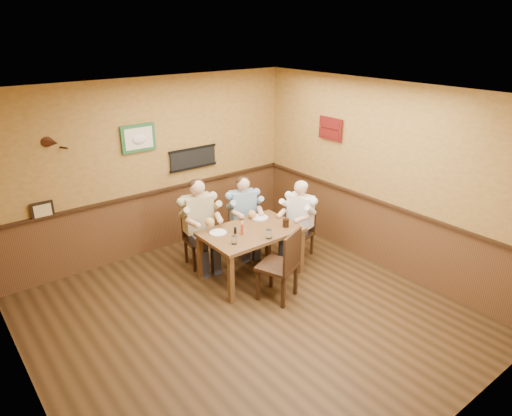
{
  "coord_description": "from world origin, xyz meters",
  "views": [
    {
      "loc": [
        -2.95,
        -3.94,
        3.52
      ],
      "look_at": [
        0.72,
        0.77,
        1.1
      ],
      "focal_mm": 32.0,
      "sensor_mm": 36.0,
      "label": 1
    }
  ],
  "objects": [
    {
      "name": "chair_back_right",
      "position": [
        1.05,
        1.53,
        0.41
      ],
      "size": [
        0.46,
        0.46,
        0.81
      ],
      "primitive_type": null,
      "rotation": [
        0.0,
        0.0,
        -0.28
      ],
      "color": "#321E10",
      "rests_on": "ground"
    },
    {
      "name": "salt_shaker",
      "position": [
        0.51,
        0.8,
        0.8
      ],
      "size": [
        0.05,
        0.05,
        0.09
      ],
      "primitive_type": "cylinder",
      "rotation": [
        0.0,
        0.0,
        -0.41
      ],
      "color": "white",
      "rests_on": "dining_table"
    },
    {
      "name": "pepper_shaker",
      "position": [
        0.42,
        0.87,
        0.8
      ],
      "size": [
        0.05,
        0.05,
        0.1
      ],
      "primitive_type": "cylinder",
      "rotation": [
        0.0,
        0.0,
        -0.37
      ],
      "color": "black",
      "rests_on": "dining_table"
    },
    {
      "name": "hot_sauce_bottle",
      "position": [
        0.49,
        0.78,
        0.84
      ],
      "size": [
        0.06,
        0.06,
        0.18
      ],
      "primitive_type": "cylinder",
      "rotation": [
        0.0,
        0.0,
        -0.35
      ],
      "color": "#B43713",
      "rests_on": "dining_table"
    },
    {
      "name": "dining_table",
      "position": [
        0.67,
        0.82,
        0.66
      ],
      "size": [
        1.4,
        0.9,
        0.75
      ],
      "color": "brown",
      "rests_on": "ground"
    },
    {
      "name": "water_glass_mid",
      "position": [
        0.7,
        0.45,
        0.82
      ],
      "size": [
        0.11,
        0.11,
        0.13
      ],
      "primitive_type": "cylinder",
      "rotation": [
        0.0,
        0.0,
        -0.32
      ],
      "color": "white",
      "rests_on": "dining_table"
    },
    {
      "name": "diner_tan_shirt",
      "position": [
        0.25,
        1.58,
        0.63
      ],
      "size": [
        0.66,
        0.66,
        1.27
      ],
      "primitive_type": null,
      "rotation": [
        0.0,
        0.0,
        -0.14
      ],
      "color": "#C8BA89",
      "rests_on": "ground"
    },
    {
      "name": "cola_tumbler",
      "position": [
        1.14,
        0.6,
        0.81
      ],
      "size": [
        0.1,
        0.1,
        0.12
      ],
      "primitive_type": "cylinder",
      "rotation": [
        0.0,
        0.0,
        -0.04
      ],
      "color": "black",
      "rests_on": "dining_table"
    },
    {
      "name": "chair_back_left",
      "position": [
        0.25,
        1.58,
        0.44
      ],
      "size": [
        0.46,
        0.46,
        0.89
      ],
      "primitive_type": null,
      "rotation": [
        0.0,
        0.0,
        -0.14
      ],
      "color": "#321E10",
      "rests_on": "ground"
    },
    {
      "name": "chair_near_side",
      "position": [
        0.6,
        0.14,
        0.51
      ],
      "size": [
        0.62,
        0.62,
        1.03
      ],
      "primitive_type": null,
      "rotation": [
        0.0,
        0.0,
        3.53
      ],
      "color": "#321E10",
      "rests_on": "ground"
    },
    {
      "name": "water_glass_left",
      "position": [
        0.22,
        0.61,
        0.81
      ],
      "size": [
        0.09,
        0.09,
        0.12
      ],
      "primitive_type": "cylinder",
      "rotation": [
        0.0,
        0.0,
        0.11
      ],
      "color": "white",
      "rests_on": "dining_table"
    },
    {
      "name": "diner_blue_polo",
      "position": [
        1.05,
        1.53,
        0.58
      ],
      "size": [
        0.66,
        0.66,
        1.16
      ],
      "primitive_type": null,
      "rotation": [
        0.0,
        0.0,
        -0.28
      ],
      "color": "#7E9FBE",
      "rests_on": "ground"
    },
    {
      "name": "diner_white_elder",
      "position": [
        1.68,
        0.86,
        0.57
      ],
      "size": [
        0.65,
        0.65,
        1.15
      ],
      "primitive_type": null,
      "rotation": [
        0.0,
        0.0,
        -1.3
      ],
      "color": "white",
      "rests_on": "ground"
    },
    {
      "name": "plate_far_left",
      "position": [
        0.24,
        1.03,
        0.76
      ],
      "size": [
        0.3,
        0.3,
        0.02
      ],
      "primitive_type": "cylinder",
      "rotation": [
        0.0,
        0.0,
        -0.26
      ],
      "color": "white",
      "rests_on": "dining_table"
    },
    {
      "name": "plate_far_right",
      "position": [
        1.04,
        1.09,
        0.76
      ],
      "size": [
        0.32,
        0.32,
        0.02
      ],
      "primitive_type": "cylinder",
      "rotation": [
        0.0,
        0.0,
        -0.32
      ],
      "color": "silver",
      "rests_on": "dining_table"
    },
    {
      "name": "room",
      "position": [
        0.14,
        0.17,
        1.69
      ],
      "size": [
        5.02,
        5.03,
        2.81
      ],
      "color": "#311F0E",
      "rests_on": "ground"
    },
    {
      "name": "chair_right_end",
      "position": [
        1.68,
        0.86,
        0.4
      ],
      "size": [
        0.46,
        0.46,
        0.8
      ],
      "primitive_type": null,
      "rotation": [
        0.0,
        0.0,
        -1.3
      ],
      "color": "#321E10",
      "rests_on": "ground"
    }
  ]
}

